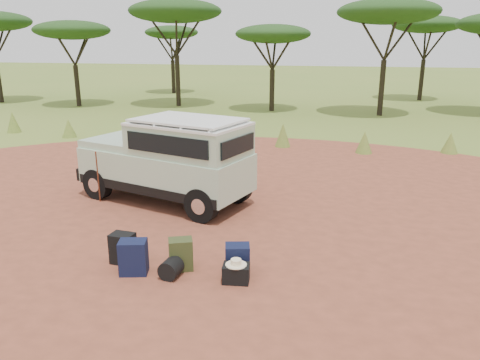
% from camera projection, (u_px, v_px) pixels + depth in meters
% --- Properties ---
extents(ground, '(140.00, 140.00, 0.00)m').
position_uv_depth(ground, '(222.00, 236.00, 9.68)').
color(ground, olive).
rests_on(ground, ground).
extents(dirt_clearing, '(23.00, 23.00, 0.01)m').
position_uv_depth(dirt_clearing, '(222.00, 236.00, 9.68)').
color(dirt_clearing, '#9A4932').
rests_on(dirt_clearing, ground).
extents(grass_fringe, '(36.60, 1.60, 0.90)m').
position_uv_depth(grass_fringe, '(285.00, 137.00, 17.63)').
color(grass_fringe, olive).
rests_on(grass_fringe, ground).
extents(acacia_treeline, '(46.70, 13.20, 6.26)m').
position_uv_depth(acacia_treeline, '(326.00, 23.00, 26.60)').
color(acacia_treeline, black).
rests_on(acacia_treeline, ground).
extents(safari_vehicle, '(4.69, 2.93, 2.15)m').
position_uv_depth(safari_vehicle, '(170.00, 162.00, 11.50)').
color(safari_vehicle, '#A7C2A5').
rests_on(safari_vehicle, ground).
extents(walking_staff, '(0.20, 0.32, 1.36)m').
position_uv_depth(walking_staff, '(98.00, 177.00, 11.44)').
color(walking_staff, maroon).
rests_on(walking_staff, ground).
extents(backpack_black, '(0.44, 0.34, 0.57)m').
position_uv_depth(backpack_black, '(123.00, 248.00, 8.45)').
color(backpack_black, black).
rests_on(backpack_black, ground).
extents(backpack_navy, '(0.54, 0.44, 0.61)m').
position_uv_depth(backpack_navy, '(133.00, 257.00, 8.05)').
color(backpack_navy, '#111438').
rests_on(backpack_navy, ground).
extents(backpack_olive, '(0.50, 0.44, 0.57)m').
position_uv_depth(backpack_olive, '(181.00, 254.00, 8.20)').
color(backpack_olive, '#3A401D').
rests_on(backpack_olive, ground).
extents(duffel_navy, '(0.49, 0.41, 0.48)m').
position_uv_depth(duffel_navy, '(238.00, 258.00, 8.19)').
color(duffel_navy, '#111438').
rests_on(duffel_navy, ground).
extents(hard_case, '(0.48, 0.37, 0.31)m').
position_uv_depth(hard_case, '(236.00, 274.00, 7.80)').
color(hard_case, black).
rests_on(hard_case, ground).
extents(stuff_sack, '(0.37, 0.37, 0.34)m').
position_uv_depth(stuff_sack, '(171.00, 269.00, 7.94)').
color(stuff_sack, black).
rests_on(stuff_sack, ground).
extents(safari_hat, '(0.36, 0.36, 0.10)m').
position_uv_depth(safari_hat, '(236.00, 263.00, 7.75)').
color(safari_hat, '#F6E4B8').
rests_on(safari_hat, hard_case).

